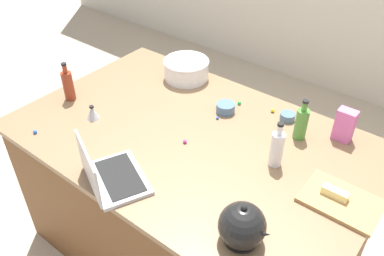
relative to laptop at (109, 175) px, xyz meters
name	(u,v)px	position (x,y,z in m)	size (l,w,h in m)	color
ground_plane	(192,247)	(0.08, 0.48, -0.95)	(12.00, 12.00, 0.00)	#B7A88E
island_counter	(192,198)	(0.08, 0.48, -0.50)	(1.81, 1.16, 0.90)	brown
laptop	(109,175)	(0.00, 0.00, 0.00)	(0.37, 0.34, 0.22)	#B7B7BC
mixing_bowl_large	(186,69)	(-0.31, 0.92, 0.02)	(0.28, 0.28, 0.12)	white
bottle_soy	(68,85)	(-0.68, 0.33, 0.04)	(0.06, 0.06, 0.23)	maroon
bottle_olive	(301,123)	(0.50, 0.81, 0.04)	(0.06, 0.06, 0.22)	#4C8C38
bottle_vinegar	(277,148)	(0.51, 0.56, 0.05)	(0.06, 0.06, 0.23)	white
kettle	(242,226)	(0.62, 0.10, 0.03)	(0.21, 0.18, 0.20)	black
cutting_board	(341,201)	(0.84, 0.51, -0.04)	(0.31, 0.22, 0.02)	#AD7F4C
butter_stick_left	(335,193)	(0.81, 0.51, -0.01)	(0.11, 0.04, 0.04)	#F4E58C
ramekin_small	(226,108)	(0.09, 0.77, -0.02)	(0.10, 0.10, 0.05)	slate
ramekin_medium	(287,117)	(0.39, 0.91, -0.03)	(0.08, 0.08, 0.04)	slate
kitchen_timer	(92,113)	(-0.43, 0.28, -0.01)	(0.07, 0.07, 0.08)	#B2B2B7
candy_bag	(345,125)	(0.68, 0.93, 0.04)	(0.09, 0.06, 0.17)	pink
candy_0	(217,118)	(0.09, 0.68, -0.04)	(0.02, 0.02, 0.02)	blue
candy_1	(273,111)	(0.29, 0.92, -0.04)	(0.02, 0.02, 0.02)	yellow
candy_2	(185,142)	(0.08, 0.42, -0.04)	(0.02, 0.02, 0.02)	#CC3399
candy_3	(35,132)	(-0.56, 0.01, -0.04)	(0.02, 0.02, 0.02)	blue
candy_4	(239,103)	(0.11, 0.87, -0.04)	(0.02, 0.02, 0.02)	green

